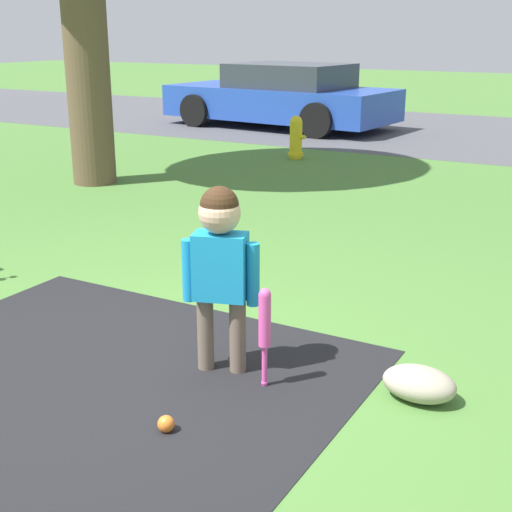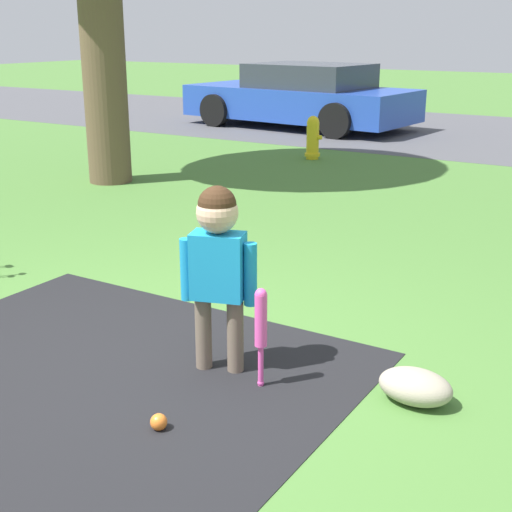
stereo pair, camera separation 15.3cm
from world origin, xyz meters
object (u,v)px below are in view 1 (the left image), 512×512
Objects in this scene: child at (220,254)px; fire_hydrant at (296,138)px; baseball_bat at (265,324)px; sports_ball at (166,424)px; parked_car at (282,97)px.

fire_hydrant is (-2.70, 6.44, -0.38)m from child.
child is 1.88× the size of baseball_bat.
child is at bearing -67.27° from fire_hydrant.
sports_ball is 7.67m from fire_hydrant.
parked_car reaches higher than sports_ball.
sports_ball is at bearing 119.77° from parked_car.
fire_hydrant is at bearing 125.99° from parked_car.
parked_car reaches higher than baseball_bat.
sports_ball is at bearing -68.50° from fire_hydrant.
parked_car is at bearing 120.62° from fire_hydrant.
fire_hydrant is (-3.00, 6.49, -0.06)m from baseball_bat.
parked_car is (-4.83, 9.57, 0.22)m from baseball_bat.
sports_ball is (-0.19, -0.64, -0.33)m from baseball_bat.
sports_ball is (0.11, -0.70, -0.66)m from child.
baseball_bat is 10.72m from parked_car.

